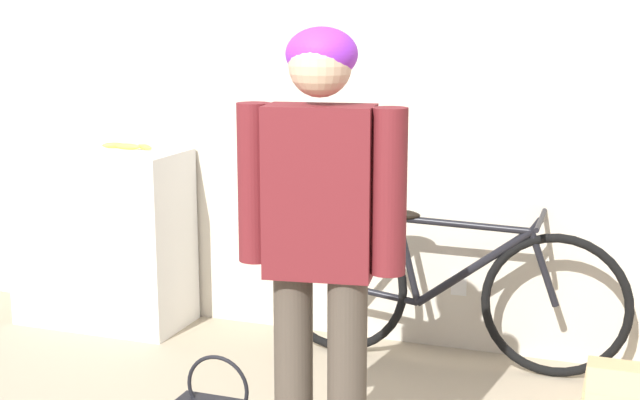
# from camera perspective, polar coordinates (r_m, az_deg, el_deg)

# --- Properties ---
(wall_back) EXTENTS (8.00, 0.07, 2.60)m
(wall_back) POSITION_cam_1_polar(r_m,az_deg,el_deg) (4.64, 2.60, 6.71)
(wall_back) COLOR beige
(wall_back) RESTS_ON ground_plane
(side_shelf) EXTENTS (0.94, 0.46, 0.98)m
(side_shelf) POSITION_cam_1_polar(r_m,az_deg,el_deg) (5.12, -13.70, -2.31)
(side_shelf) COLOR white
(side_shelf) RESTS_ON ground_plane
(person) EXTENTS (0.62, 0.26, 1.66)m
(person) POSITION_cam_1_polar(r_m,az_deg,el_deg) (3.11, 0.01, -1.50)
(person) COLOR #4C4238
(person) RESTS_ON ground_plane
(bicycle) EXTENTS (1.78, 0.46, 0.78)m
(bicycle) POSITION_cam_1_polar(r_m,az_deg,el_deg) (4.44, 7.90, -5.75)
(bicycle) COLOR black
(bicycle) RESTS_ON ground_plane
(banana) EXTENTS (0.33, 0.08, 0.03)m
(banana) POSITION_cam_1_polar(r_m,az_deg,el_deg) (5.01, -12.20, 3.39)
(banana) COLOR #EAD64C
(banana) RESTS_ON side_shelf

